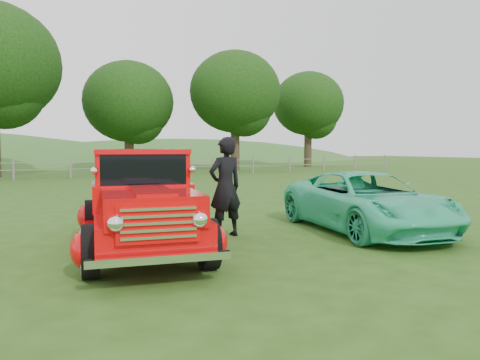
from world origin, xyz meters
name	(u,v)px	position (x,y,z in m)	size (l,w,h in m)	color
ground	(225,260)	(0.00, 0.00, 0.00)	(140.00, 140.00, 0.00)	#264612
distant_hills	(5,197)	(-4.08, 59.46, -4.55)	(116.00, 60.00, 18.00)	#2C6124
fence_line	(71,168)	(0.00, 22.00, 0.60)	(48.00, 0.12, 1.20)	#6E665D
tree_near_east	(128,102)	(5.00, 29.00, 5.25)	(6.80, 6.80, 8.33)	#322519
tree_mid_east	(235,92)	(13.00, 27.00, 6.17)	(7.20, 7.20, 9.44)	#322519
tree_far_east	(308,104)	(22.00, 30.00, 5.86)	(6.60, 6.60, 8.86)	#322519
red_pickup	(141,206)	(-1.06, 1.18, 0.80)	(2.76, 5.19, 1.78)	black
teal_sedan	(366,202)	(3.78, 1.00, 0.64)	(2.13, 4.62, 1.28)	#31C58F
man	(225,187)	(0.82, 1.79, 1.01)	(0.74, 0.48, 2.02)	black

